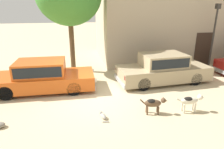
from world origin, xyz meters
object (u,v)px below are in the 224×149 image
Objects in this scene: stray_dog_spotted at (154,103)px; street_lamp at (214,29)px; stray_dog_tan at (191,100)px; stray_cat at (103,116)px; parked_sedan_nearest at (42,76)px; parked_sedan_second at (163,68)px.

street_lamp reaches higher than stray_dog_spotted.
stray_dog_tan is 1.87× the size of stray_cat.
parked_sedan_nearest is 6.31m from stray_dog_tan.
parked_sedan_second is 8.37× the size of stray_cat.
parked_sedan_second is at bearing 87.42° from stray_dog_tan.
parked_sedan_second is at bearing 0.76° from parked_sedan_nearest.
stray_cat is 0.15× the size of street_lamp.
parked_sedan_nearest is at bearing -171.76° from street_lamp.
stray_dog_spotted is at bearing -123.02° from parked_sedan_second.
parked_sedan_nearest is at bearing 154.93° from stray_dog_spotted.
stray_dog_tan is at bearing -107.78° from stray_cat.
stray_cat is (-3.18, 0.13, -0.37)m from stray_dog_tan.
stray_dog_spotted is at bearing -140.22° from street_lamp.
stray_dog_spotted is (-1.62, -2.95, -0.30)m from parked_sedan_second.
parked_sedan_nearest is 1.25× the size of street_lamp.
stray_dog_spotted is 1.36m from stray_dog_tan.
street_lamp reaches higher than parked_sedan_nearest.
stray_dog_spotted is at bearing -34.54° from parked_sedan_nearest.
street_lamp reaches higher than stray_cat.
parked_sedan_second is 4.56m from stray_cat.
stray_dog_spotted is 1.85m from stray_cat.
parked_sedan_nearest reaches higher than stray_dog_spotted.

